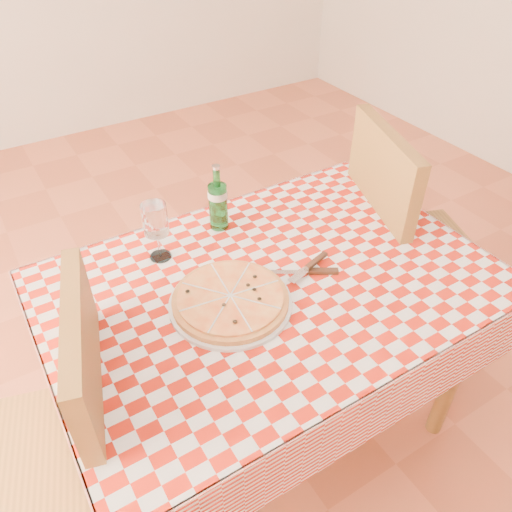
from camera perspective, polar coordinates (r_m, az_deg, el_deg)
The scene contains 8 objects.
dining_table at distance 1.53m, azimuth 1.82°, elevation -5.58°, with size 1.20×0.80×0.75m.
tablecloth at distance 1.47m, azimuth 1.89°, elevation -2.94°, with size 1.30×0.90×0.01m, color #981509.
chair_near at distance 1.98m, azimuth 16.01°, elevation 2.05°, with size 0.60×0.60×1.04m.
chair_far at distance 1.45m, azimuth -21.10°, elevation -18.68°, with size 0.55×0.55×0.99m.
pizza_plate at distance 1.38m, azimuth -2.94°, elevation -4.93°, with size 0.34×0.34×0.04m, color gold, non-canonical shape.
water_bottle at distance 1.62m, azimuth -4.40°, elevation 6.71°, with size 0.06×0.06×0.23m, color #196426, non-canonical shape.
wine_glass at distance 1.52m, azimuth -11.25°, elevation 2.71°, with size 0.07×0.07×0.19m, color white, non-canonical shape.
cutlery at distance 1.49m, azimuth 5.78°, elevation -1.56°, with size 0.24×0.20×0.03m, color silver, non-canonical shape.
Camera 1 is at (-0.61, -0.90, 1.73)m, focal length 35.00 mm.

